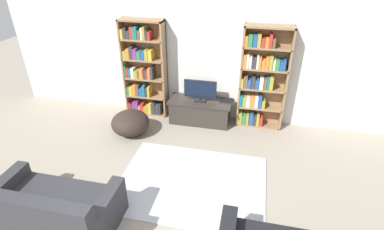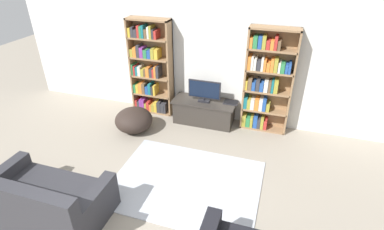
{
  "view_description": "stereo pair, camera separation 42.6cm",
  "coord_description": "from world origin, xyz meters",
  "px_view_note": "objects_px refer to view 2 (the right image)",
  "views": [
    {
      "loc": [
        0.99,
        -1.59,
        3.33
      ],
      "look_at": [
        -0.02,
        2.93,
        0.7
      ],
      "focal_mm": 28.0,
      "sensor_mm": 36.0,
      "label": 1
    },
    {
      "loc": [
        1.4,
        -1.48,
        3.33
      ],
      "look_at": [
        -0.02,
        2.93,
        0.7
      ],
      "focal_mm": 28.0,
      "sensor_mm": 36.0,
      "label": 2
    }
  ],
  "objects_px": {
    "bookshelf_left": "(150,69)",
    "beanbag_ottoman": "(134,120)",
    "laptop": "(231,102)",
    "television": "(204,91)",
    "bookshelf_right": "(265,82)",
    "tv_stand": "(204,111)",
    "couch_left_sectional": "(44,202)"
  },
  "relations": [
    {
      "from": "bookshelf_left",
      "to": "beanbag_ottoman",
      "type": "relative_size",
      "value": 2.75
    },
    {
      "from": "laptop",
      "to": "television",
      "type": "bearing_deg",
      "value": -170.0
    },
    {
      "from": "bookshelf_right",
      "to": "laptop",
      "type": "relative_size",
      "value": 6.95
    },
    {
      "from": "television",
      "to": "laptop",
      "type": "height_order",
      "value": "television"
    },
    {
      "from": "tv_stand",
      "to": "bookshelf_left",
      "type": "bearing_deg",
      "value": 172.96
    },
    {
      "from": "bookshelf_right",
      "to": "television",
      "type": "height_order",
      "value": "bookshelf_right"
    },
    {
      "from": "television",
      "to": "couch_left_sectional",
      "type": "height_order",
      "value": "television"
    },
    {
      "from": "bookshelf_left",
      "to": "beanbag_ottoman",
      "type": "bearing_deg",
      "value": -89.77
    },
    {
      "from": "tv_stand",
      "to": "bookshelf_right",
      "type": "bearing_deg",
      "value": 7.64
    },
    {
      "from": "tv_stand",
      "to": "television",
      "type": "bearing_deg",
      "value": -90.0
    },
    {
      "from": "tv_stand",
      "to": "television",
      "type": "height_order",
      "value": "television"
    },
    {
      "from": "bookshelf_right",
      "to": "laptop",
      "type": "distance_m",
      "value": 0.81
    },
    {
      "from": "bookshelf_left",
      "to": "couch_left_sectional",
      "type": "bearing_deg",
      "value": -91.75
    },
    {
      "from": "bookshelf_right",
      "to": "beanbag_ottoman",
      "type": "relative_size",
      "value": 2.75
    },
    {
      "from": "bookshelf_left",
      "to": "tv_stand",
      "type": "xyz_separation_m",
      "value": [
        1.27,
        -0.16,
        -0.74
      ]
    },
    {
      "from": "television",
      "to": "beanbag_ottoman",
      "type": "bearing_deg",
      "value": -149.69
    },
    {
      "from": "bookshelf_left",
      "to": "laptop",
      "type": "bearing_deg",
      "value": -2.22
    },
    {
      "from": "bookshelf_right",
      "to": "beanbag_ottoman",
      "type": "distance_m",
      "value": 2.73
    },
    {
      "from": "bookshelf_left",
      "to": "beanbag_ottoman",
      "type": "height_order",
      "value": "bookshelf_left"
    },
    {
      "from": "couch_left_sectional",
      "to": "beanbag_ottoman",
      "type": "relative_size",
      "value": 2.22
    },
    {
      "from": "tv_stand",
      "to": "television",
      "type": "xyz_separation_m",
      "value": [
        0.0,
        -0.01,
        0.49
      ]
    },
    {
      "from": "bookshelf_left",
      "to": "tv_stand",
      "type": "relative_size",
      "value": 1.58
    },
    {
      "from": "couch_left_sectional",
      "to": "beanbag_ottoman",
      "type": "xyz_separation_m",
      "value": [
        0.11,
        2.41,
        -0.04
      ]
    },
    {
      "from": "tv_stand",
      "to": "beanbag_ottoman",
      "type": "bearing_deg",
      "value": -149.36
    },
    {
      "from": "bookshelf_left",
      "to": "laptop",
      "type": "relative_size",
      "value": 6.95
    },
    {
      "from": "bookshelf_right",
      "to": "laptop",
      "type": "height_order",
      "value": "bookshelf_right"
    },
    {
      "from": "beanbag_ottoman",
      "to": "bookshelf_right",
      "type": "bearing_deg",
      "value": 20.41
    },
    {
      "from": "bookshelf_left",
      "to": "laptop",
      "type": "distance_m",
      "value": 1.89
    },
    {
      "from": "bookshelf_left",
      "to": "bookshelf_right",
      "type": "distance_m",
      "value": 2.45
    },
    {
      "from": "bookshelf_left",
      "to": "tv_stand",
      "type": "bearing_deg",
      "value": -7.04
    },
    {
      "from": "couch_left_sectional",
      "to": "beanbag_ottoman",
      "type": "bearing_deg",
      "value": 87.5
    },
    {
      "from": "bookshelf_right",
      "to": "bookshelf_left",
      "type": "bearing_deg",
      "value": -179.99
    }
  ]
}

